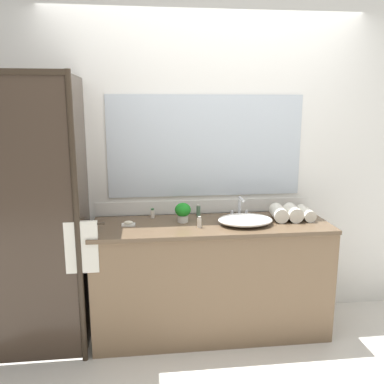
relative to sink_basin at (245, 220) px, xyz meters
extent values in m
plane|color=silver|center=(-0.25, 0.05, -0.94)|extent=(8.00, 8.00, 0.00)
cube|color=silver|center=(-0.25, 0.40, 0.36)|extent=(4.40, 0.05, 2.60)
cube|color=silver|center=(-0.25, 0.37, 0.02)|extent=(1.80, 0.01, 0.11)
cube|color=silver|center=(-0.25, 0.37, 0.52)|extent=(1.58, 0.01, 0.81)
cube|color=brown|center=(-0.25, 0.06, -0.50)|extent=(1.80, 0.56, 0.87)
cube|color=brown|center=(-0.25, 0.05, -0.05)|extent=(1.80, 0.58, 0.03)
cylinder|color=#2D2319|center=(-1.20, -0.22, 0.06)|extent=(0.04, 0.04, 2.00)
cube|color=#382B21|center=(-1.20, 0.07, 0.06)|extent=(0.01, 0.57, 1.96)
cylinder|color=#2D2319|center=(-1.18, -0.21, 0.07)|extent=(0.32, 0.02, 0.02)
cube|color=silver|center=(-1.18, -0.21, -0.09)|extent=(0.22, 0.04, 0.36)
ellipsoid|color=white|center=(0.00, 0.00, 0.00)|extent=(0.41, 0.32, 0.07)
cube|color=silver|center=(0.00, 0.20, -0.03)|extent=(0.17, 0.04, 0.02)
cylinder|color=silver|center=(0.00, 0.20, 0.06)|extent=(0.02, 0.02, 0.15)
cylinder|color=silver|center=(0.00, 0.13, 0.13)|extent=(0.02, 0.13, 0.02)
cylinder|color=silver|center=(-0.06, 0.20, 0.00)|extent=(0.02, 0.02, 0.04)
cylinder|color=silver|center=(0.06, 0.20, 0.00)|extent=(0.02, 0.02, 0.04)
cylinder|color=beige|center=(-0.46, 0.12, -0.01)|extent=(0.08, 0.08, 0.05)
ellipsoid|color=#1C8221|center=(-0.46, 0.12, 0.06)|extent=(0.12, 0.12, 0.11)
cube|color=silver|center=(-0.87, 0.08, -0.03)|extent=(0.10, 0.07, 0.01)
ellipsoid|color=silver|center=(-0.87, 0.08, -0.01)|extent=(0.07, 0.04, 0.02)
cylinder|color=silver|center=(-0.69, 0.26, 0.00)|extent=(0.03, 0.03, 0.07)
cylinder|color=#2D6638|center=(-0.69, 0.26, 0.04)|extent=(0.02, 0.02, 0.01)
cylinder|color=silver|center=(-0.35, -0.03, 0.00)|extent=(0.03, 0.03, 0.07)
cylinder|color=#B7B2A8|center=(-0.35, -0.03, 0.04)|extent=(0.02, 0.02, 0.02)
cylinder|color=#4C7056|center=(-0.32, 0.27, 0.01)|extent=(0.03, 0.03, 0.09)
cylinder|color=#B7B2A8|center=(-0.32, 0.27, 0.06)|extent=(0.02, 0.02, 0.01)
cylinder|color=silver|center=(0.51, 0.10, 0.01)|extent=(0.10, 0.23, 0.09)
cylinder|color=silver|center=(0.40, 0.08, 0.02)|extent=(0.13, 0.22, 0.11)
cylinder|color=silver|center=(0.29, 0.10, 0.02)|extent=(0.13, 0.23, 0.11)
camera|label=1|loc=(-0.74, -2.87, 0.85)|focal=37.88mm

